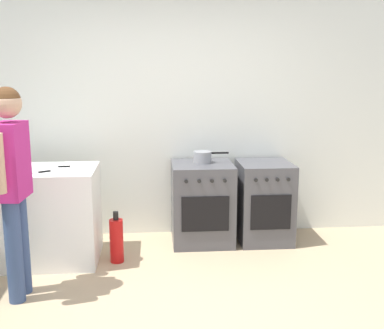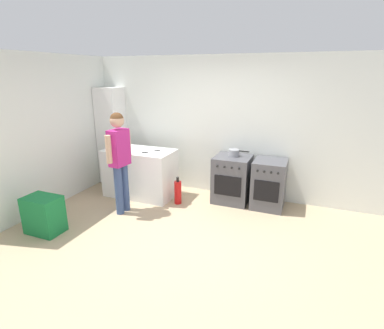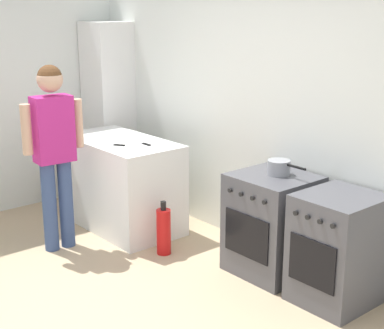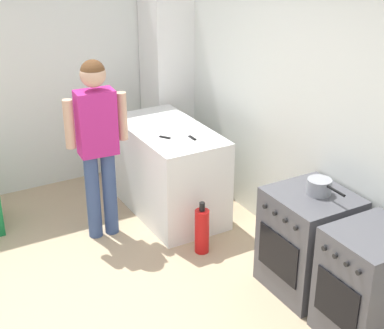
{
  "view_description": "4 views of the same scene",
  "coord_description": "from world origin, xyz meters",
  "px_view_note": "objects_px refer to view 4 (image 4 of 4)",
  "views": [
    {
      "loc": [
        -0.15,
        -3.29,
        1.84
      ],
      "look_at": [
        0.18,
        0.79,
        1.01
      ],
      "focal_mm": 45.0,
      "sensor_mm": 36.0,
      "label": 1
    },
    {
      "loc": [
        1.58,
        -3.46,
        2.29
      ],
      "look_at": [
        -0.05,
        0.6,
        0.94
      ],
      "focal_mm": 28.0,
      "sensor_mm": 36.0,
      "label": 2
    },
    {
      "loc": [
        3.43,
        -1.89,
        2.23
      ],
      "look_at": [
        0.13,
        0.89,
        1.02
      ],
      "focal_mm": 55.0,
      "sensor_mm": 36.0,
      "label": 3
    },
    {
      "loc": [
        3.39,
        -1.21,
        2.94
      ],
      "look_at": [
        -0.25,
        0.85,
        1.03
      ],
      "focal_mm": 55.0,
      "sensor_mm": 36.0,
      "label": 4
    }
  ],
  "objects_px": {
    "pot": "(319,187)",
    "oven_left": "(309,242)",
    "fire_extinguisher": "(202,231)",
    "knife_carving": "(187,135)",
    "oven_right": "(369,285)",
    "larder_cabinet": "(167,86)",
    "person": "(97,134)",
    "knife_paring": "(162,137)"
  },
  "relations": [
    {
      "from": "pot",
      "to": "fire_extinguisher",
      "type": "bearing_deg",
      "value": -149.1
    },
    {
      "from": "person",
      "to": "fire_extinguisher",
      "type": "distance_m",
      "value": 1.27
    },
    {
      "from": "knife_carving",
      "to": "knife_paring",
      "type": "height_order",
      "value": "same"
    },
    {
      "from": "oven_left",
      "to": "knife_carving",
      "type": "bearing_deg",
      "value": -168.25
    },
    {
      "from": "fire_extinguisher",
      "to": "larder_cabinet",
      "type": "distance_m",
      "value": 2.03
    },
    {
      "from": "fire_extinguisher",
      "to": "oven_right",
      "type": "bearing_deg",
      "value": 17.31
    },
    {
      "from": "knife_carving",
      "to": "larder_cabinet",
      "type": "relative_size",
      "value": 0.17
    },
    {
      "from": "oven_right",
      "to": "pot",
      "type": "bearing_deg",
      "value": 175.85
    },
    {
      "from": "knife_paring",
      "to": "fire_extinguisher",
      "type": "xyz_separation_m",
      "value": [
        0.65,
        0.05,
        -0.69
      ]
    },
    {
      "from": "oven_left",
      "to": "knife_paring",
      "type": "height_order",
      "value": "knife_paring"
    },
    {
      "from": "larder_cabinet",
      "to": "knife_carving",
      "type": "bearing_deg",
      "value": -18.62
    },
    {
      "from": "knife_paring",
      "to": "pot",
      "type": "bearing_deg",
      "value": 20.78
    },
    {
      "from": "oven_right",
      "to": "knife_paring",
      "type": "bearing_deg",
      "value": -166.29
    },
    {
      "from": "oven_left",
      "to": "larder_cabinet",
      "type": "height_order",
      "value": "larder_cabinet"
    },
    {
      "from": "knife_carving",
      "to": "larder_cabinet",
      "type": "bearing_deg",
      "value": 161.38
    },
    {
      "from": "fire_extinguisher",
      "to": "knife_carving",
      "type": "bearing_deg",
      "value": 163.15
    },
    {
      "from": "pot",
      "to": "person",
      "type": "bearing_deg",
      "value": -143.7
    },
    {
      "from": "knife_carving",
      "to": "fire_extinguisher",
      "type": "height_order",
      "value": "knife_carving"
    },
    {
      "from": "pot",
      "to": "larder_cabinet",
      "type": "xyz_separation_m",
      "value": [
        -2.66,
        0.05,
        0.09
      ]
    },
    {
      "from": "oven_right",
      "to": "larder_cabinet",
      "type": "bearing_deg",
      "value": 178.24
    },
    {
      "from": "oven_left",
      "to": "fire_extinguisher",
      "type": "relative_size",
      "value": 1.7
    },
    {
      "from": "knife_carving",
      "to": "person",
      "type": "distance_m",
      "value": 0.85
    },
    {
      "from": "oven_right",
      "to": "knife_carving",
      "type": "distance_m",
      "value": 2.19
    },
    {
      "from": "pot",
      "to": "knife_carving",
      "type": "height_order",
      "value": "pot"
    },
    {
      "from": "pot",
      "to": "knife_paring",
      "type": "relative_size",
      "value": 1.94
    },
    {
      "from": "person",
      "to": "larder_cabinet",
      "type": "height_order",
      "value": "larder_cabinet"
    },
    {
      "from": "knife_paring",
      "to": "larder_cabinet",
      "type": "xyz_separation_m",
      "value": [
        -1.13,
        0.63,
        0.09
      ]
    },
    {
      "from": "oven_left",
      "to": "knife_paring",
      "type": "relative_size",
      "value": 4.48
    },
    {
      "from": "pot",
      "to": "oven_left",
      "type": "bearing_deg",
      "value": -99.79
    },
    {
      "from": "knife_carving",
      "to": "person",
      "type": "relative_size",
      "value": 0.19
    },
    {
      "from": "oven_right",
      "to": "larder_cabinet",
      "type": "height_order",
      "value": "larder_cabinet"
    },
    {
      "from": "pot",
      "to": "knife_carving",
      "type": "xyz_separation_m",
      "value": [
        -1.46,
        -0.35,
        -0.01
      ]
    },
    {
      "from": "larder_cabinet",
      "to": "knife_paring",
      "type": "bearing_deg",
      "value": -29.35
    },
    {
      "from": "larder_cabinet",
      "to": "pot",
      "type": "bearing_deg",
      "value": -1.17
    },
    {
      "from": "oven_right",
      "to": "knife_paring",
      "type": "xyz_separation_m",
      "value": [
        -2.18,
        -0.53,
        0.48
      ]
    },
    {
      "from": "knife_paring",
      "to": "person",
      "type": "bearing_deg",
      "value": -97.57
    },
    {
      "from": "knife_paring",
      "to": "larder_cabinet",
      "type": "height_order",
      "value": "larder_cabinet"
    },
    {
      "from": "knife_carving",
      "to": "fire_extinguisher",
      "type": "relative_size",
      "value": 0.66
    },
    {
      "from": "fire_extinguisher",
      "to": "knife_paring",
      "type": "bearing_deg",
      "value": -175.18
    },
    {
      "from": "pot",
      "to": "larder_cabinet",
      "type": "bearing_deg",
      "value": 178.83
    },
    {
      "from": "oven_left",
      "to": "oven_right",
      "type": "xyz_separation_m",
      "value": [
        0.66,
        -0.0,
        -0.0
      ]
    },
    {
      "from": "oven_left",
      "to": "knife_carving",
      "type": "relative_size",
      "value": 2.57
    }
  ]
}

